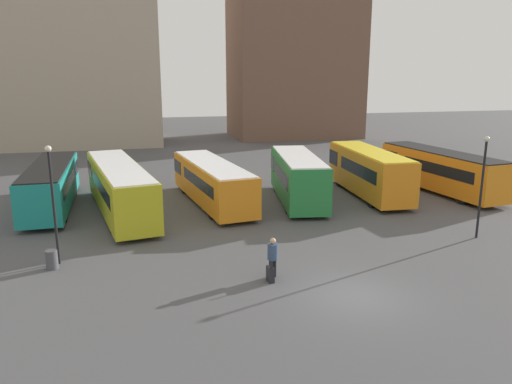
% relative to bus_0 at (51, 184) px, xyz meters
% --- Properties ---
extents(ground_plane, '(160.00, 160.00, 0.00)m').
position_rel_bus_0_xyz_m(ground_plane, '(13.27, -16.48, -1.53)').
color(ground_plane, '#4C4C4F').
extents(building_block_right, '(16.14, 10.76, 26.18)m').
position_rel_bus_0_xyz_m(building_block_right, '(26.14, 31.39, 11.56)').
color(building_block_right, brown).
rests_on(building_block_right, ground_plane).
extents(bus_0, '(2.67, 11.03, 2.79)m').
position_rel_bus_0_xyz_m(bus_0, '(0.00, 0.00, 0.00)').
color(bus_0, '#19847F').
rests_on(bus_0, ground_plane).
extents(bus_1, '(4.55, 12.63, 3.03)m').
position_rel_bus_0_xyz_m(bus_1, '(4.24, -2.17, 0.13)').
color(bus_1, gold).
rests_on(bus_1, ground_plane).
extents(bus_2, '(4.00, 11.20, 2.74)m').
position_rel_bus_0_xyz_m(bus_2, '(10.07, -1.27, -0.03)').
color(bus_2, orange).
rests_on(bus_2, ground_plane).
extents(bus_3, '(3.84, 9.43, 3.13)m').
position_rel_bus_0_xyz_m(bus_3, '(15.67, -2.16, 0.16)').
color(bus_3, '#237A38').
rests_on(bus_3, ground_plane).
extents(bus_4, '(3.03, 10.01, 3.19)m').
position_rel_bus_0_xyz_m(bus_4, '(21.02, -1.65, 0.20)').
color(bus_4, orange).
rests_on(bus_4, ground_plane).
extents(bus_5, '(3.76, 11.16, 2.95)m').
position_rel_bus_0_xyz_m(bus_5, '(26.52, -1.81, 0.08)').
color(bus_5, orange).
rests_on(bus_5, ground_plane).
extents(traveler, '(0.47, 0.47, 1.73)m').
position_rel_bus_0_xyz_m(traveler, '(10.67, -13.94, -0.50)').
color(traveler, black).
rests_on(traveler, ground_plane).
extents(suitcase, '(0.27, 0.45, 0.94)m').
position_rel_bus_0_xyz_m(suitcase, '(10.45, -14.40, -1.20)').
color(suitcase, black).
rests_on(suitcase, ground_plane).
extents(lamp_post_0, '(0.28, 0.28, 5.39)m').
position_rel_bus_0_xyz_m(lamp_post_0, '(1.68, -10.20, 1.66)').
color(lamp_post_0, black).
rests_on(lamp_post_0, ground_plane).
extents(lamp_post_1, '(0.28, 0.28, 5.32)m').
position_rel_bus_0_xyz_m(lamp_post_1, '(22.42, -11.54, 1.63)').
color(lamp_post_1, black).
rests_on(lamp_post_1, ground_plane).
extents(trash_bin, '(0.52, 0.52, 0.85)m').
position_rel_bus_0_xyz_m(trash_bin, '(1.47, -10.78, -1.10)').
color(trash_bin, '#47474C').
rests_on(trash_bin, ground_plane).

